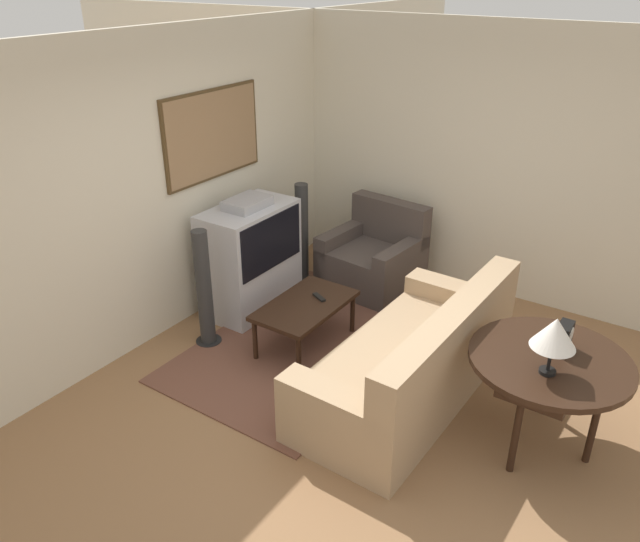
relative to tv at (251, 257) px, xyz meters
The scene contains 14 objects.
ground_plane 2.01m from the tv, 118.32° to the right, with size 12.00×12.00×0.00m, color #8E6642.
wall_back 1.28m from the tv, 154.84° to the left, with size 12.00×0.10×2.70m.
wall_right 2.55m from the tv, 44.91° to the right, with size 0.06×12.00×2.70m.
area_rug 1.04m from the tv, 108.46° to the right, with size 2.50×1.63×0.01m.
tv is the anchor object (origin of this frame).
couch 2.04m from the tv, 101.56° to the right, with size 2.16×0.99×0.89m.
armchair 1.35m from the tv, 35.71° to the right, with size 0.92×0.97×0.89m.
coffee_table 0.92m from the tv, 108.50° to the right, with size 0.96×0.57×0.44m.
console_table 3.01m from the tv, 97.45° to the right, with size 1.10×1.10×0.73m.
table_lamp 3.10m from the tv, 100.93° to the right, with size 0.29×0.29×0.41m.
mantel_clock 3.03m from the tv, 94.66° to the right, with size 0.17×0.10×0.20m.
remote 0.92m from the tv, 98.77° to the right, with size 0.11×0.16×0.02m.
speaker_tower_left 0.75m from the tv, behind, with size 0.23×0.23×1.11m.
speaker_tower_right 0.75m from the tv, ahead, with size 0.23×0.23×1.11m.
Camera 1 is at (-3.27, -1.95, 3.14)m, focal length 35.00 mm.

